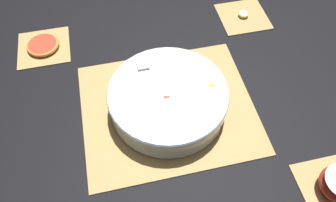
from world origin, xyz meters
TOP-DOWN VIEW (x-y plane):
  - ground_plane at (0.00, 0.00)m, footprint 6.00×6.00m
  - bamboo_mat_center at (-0.00, 0.00)m, footprint 0.45×0.38m
  - coaster_mat_near_left at (-0.32, -0.30)m, footprint 0.15×0.15m
  - coaster_mat_near_right at (0.32, -0.30)m, footprint 0.15×0.15m
  - coaster_mat_far_left at (-0.32, 0.30)m, footprint 0.15×0.15m
  - fruit_salad_bowl at (0.00, -0.00)m, footprint 0.30×0.30m
  - banana_coin_single at (-0.32, -0.30)m, footprint 0.03×0.03m
  - grapefruit_slice at (0.32, -0.30)m, footprint 0.10×0.10m

SIDE VIEW (x-z plane):
  - ground_plane at x=0.00m, z-range 0.00..0.00m
  - coaster_mat_far_left at x=-0.32m, z-range 0.00..0.01m
  - coaster_mat_near_left at x=-0.32m, z-range 0.00..0.01m
  - coaster_mat_near_right at x=0.32m, z-range 0.00..0.01m
  - bamboo_mat_center at x=0.00m, z-range 0.00..0.01m
  - banana_coin_single at x=-0.32m, z-range 0.01..0.02m
  - grapefruit_slice at x=0.32m, z-range 0.01..0.02m
  - fruit_salad_bowl at x=0.00m, z-range 0.01..0.08m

